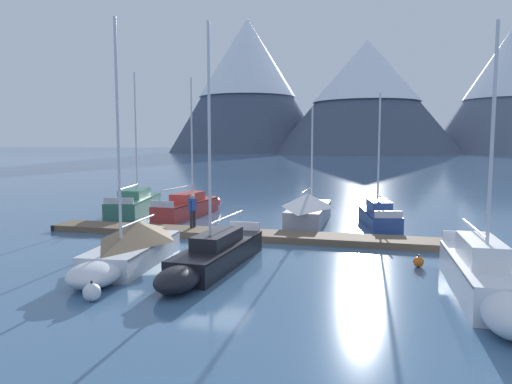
% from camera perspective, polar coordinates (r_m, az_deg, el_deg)
% --- Properties ---
extents(ground_plane, '(700.00, 700.00, 0.00)m').
position_cam_1_polar(ground_plane, '(19.51, -4.63, -7.61)').
color(ground_plane, '#426689').
extents(mountain_west_summit, '(70.98, 70.98, 59.59)m').
position_cam_1_polar(mountain_west_summit, '(224.25, -1.02, 12.93)').
color(mountain_west_summit, '#424C60').
rests_on(mountain_west_summit, ground).
extents(mountain_central_massif, '(74.62, 74.62, 45.14)m').
position_cam_1_polar(mountain_central_massif, '(203.22, 12.87, 11.27)').
color(mountain_central_massif, '#424C60').
rests_on(mountain_central_massif, ground).
extents(mountain_shoulder_ridge, '(59.07, 59.07, 48.87)m').
position_cam_1_polar(mountain_shoulder_ridge, '(224.18, 27.54, 10.76)').
color(mountain_shoulder_ridge, slate).
rests_on(mountain_shoulder_ridge, ground).
extents(dock, '(20.23, 1.95, 0.30)m').
position_cam_1_polar(dock, '(23.20, -1.29, -5.05)').
color(dock, brown).
rests_on(dock, ground).
extents(sailboat_nearest_berth, '(3.46, 8.00, 8.92)m').
position_cam_1_polar(sailboat_nearest_berth, '(32.12, -13.80, -1.25)').
color(sailboat_nearest_berth, '#336B56').
rests_on(sailboat_nearest_berth, ground).
extents(sailboat_second_berth, '(2.04, 7.58, 8.49)m').
position_cam_1_polar(sailboat_second_berth, '(30.65, -7.60, -1.58)').
color(sailboat_second_berth, '#B2332D').
rests_on(sailboat_second_berth, ground).
extents(sailboat_mid_dock_port, '(2.54, 6.86, 8.77)m').
position_cam_1_polar(sailboat_mid_dock_port, '(18.57, -14.61, -6.21)').
color(sailboat_mid_dock_port, silver).
rests_on(sailboat_mid_dock_port, ground).
extents(sailboat_mid_dock_starboard, '(1.77, 7.50, 8.62)m').
position_cam_1_polar(sailboat_mid_dock_starboard, '(17.55, -5.10, -7.37)').
color(sailboat_mid_dock_starboard, black).
rests_on(sailboat_mid_dock_starboard, ground).
extents(sailboat_far_berth, '(2.19, 7.46, 6.58)m').
position_cam_1_polar(sailboat_far_berth, '(27.57, 6.33, -1.92)').
color(sailboat_far_berth, '#93939E').
rests_on(sailboat_far_berth, ground).
extents(sailboat_outer_slip, '(2.61, 6.32, 7.23)m').
position_cam_1_polar(sailboat_outer_slip, '(27.78, 14.10, -2.58)').
color(sailboat_outer_slip, navy).
rests_on(sailboat_outer_slip, ground).
extents(sailboat_end_of_dock, '(1.66, 7.32, 7.82)m').
position_cam_1_polar(sailboat_end_of_dock, '(15.59, 25.21, -9.09)').
color(sailboat_end_of_dock, white).
rests_on(sailboat_end_of_dock, ground).
extents(person_on_dock, '(0.30, 0.58, 1.69)m').
position_cam_1_polar(person_on_dock, '(24.31, -7.48, -1.93)').
color(person_on_dock, '#232328').
rests_on(person_on_dock, dock).
extents(mooring_buoy_channel_marker, '(0.39, 0.39, 0.47)m').
position_cam_1_polar(mooring_buoy_channel_marker, '(18.82, 18.58, -7.80)').
color(mooring_buoy_channel_marker, orange).
rests_on(mooring_buoy_channel_marker, ground).
extents(mooring_buoy_inner_mooring, '(0.52, 0.52, 0.60)m').
position_cam_1_polar(mooring_buoy_inner_mooring, '(14.94, -18.76, -11.11)').
color(mooring_buoy_inner_mooring, white).
rests_on(mooring_buoy_inner_mooring, ground).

